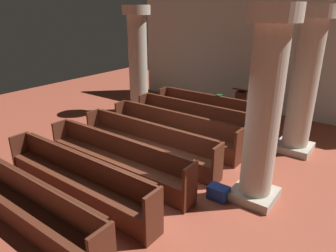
# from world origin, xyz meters

# --- Properties ---
(ground_plane) EXTENTS (19.20, 19.20, 0.00)m
(ground_plane) POSITION_xyz_m (0.00, 0.00, 0.00)
(ground_plane) COLOR #9E4733
(back_wall) EXTENTS (10.00, 0.16, 4.50)m
(back_wall) POSITION_xyz_m (0.00, 6.08, 2.25)
(back_wall) COLOR silver
(back_wall) RESTS_ON ground
(pew_row_0) EXTENTS (3.85, 0.47, 0.90)m
(pew_row_0) POSITION_xyz_m (-0.63, 3.85, 0.48)
(pew_row_0) COLOR #562819
(pew_row_0) RESTS_ON ground
(pew_row_1) EXTENTS (3.85, 0.46, 0.90)m
(pew_row_1) POSITION_xyz_m (-0.63, 2.80, 0.48)
(pew_row_1) COLOR #562819
(pew_row_1) RESTS_ON ground
(pew_row_2) EXTENTS (3.85, 0.47, 0.90)m
(pew_row_2) POSITION_xyz_m (-0.63, 1.76, 0.48)
(pew_row_2) COLOR #562819
(pew_row_2) RESTS_ON ground
(pew_row_3) EXTENTS (3.85, 0.46, 0.90)m
(pew_row_3) POSITION_xyz_m (-0.63, 0.71, 0.48)
(pew_row_3) COLOR #562819
(pew_row_3) RESTS_ON ground
(pew_row_4) EXTENTS (3.85, 0.46, 0.90)m
(pew_row_4) POSITION_xyz_m (-0.63, -0.34, 0.48)
(pew_row_4) COLOR #562819
(pew_row_4) RESTS_ON ground
(pew_row_5) EXTENTS (3.85, 0.47, 0.90)m
(pew_row_5) POSITION_xyz_m (-0.63, -1.39, 0.48)
(pew_row_5) COLOR #562819
(pew_row_5) RESTS_ON ground
(pew_row_6) EXTENTS (3.85, 0.46, 0.90)m
(pew_row_6) POSITION_xyz_m (-0.63, -2.43, 0.48)
(pew_row_6) COLOR #562819
(pew_row_6) RESTS_ON ground
(pillar_aisle_side) EXTENTS (0.92, 0.92, 3.57)m
(pillar_aisle_side) POSITION_xyz_m (2.11, 3.37, 1.86)
(pillar_aisle_side) COLOR #B6AD9A
(pillar_aisle_side) RESTS_ON ground
(pillar_far_side) EXTENTS (0.92, 0.92, 3.57)m
(pillar_far_side) POSITION_xyz_m (-3.31, 3.43, 1.86)
(pillar_far_side) COLOR #B6AD9A
(pillar_far_side) RESTS_ON ground
(pillar_aisle_rear) EXTENTS (0.87, 0.87, 3.57)m
(pillar_aisle_rear) POSITION_xyz_m (2.11, 0.66, 1.86)
(pillar_aisle_rear) COLOR #B6AD9A
(pillar_aisle_rear) RESTS_ON ground
(lectern) EXTENTS (0.48, 0.45, 1.08)m
(lectern) POSITION_xyz_m (-0.05, 4.73, 0.45)
(lectern) COLOR #492215
(lectern) RESTS_ON ground
(hymn_book) EXTENTS (0.15, 0.19, 0.04)m
(hymn_book) POSITION_xyz_m (-0.48, 4.04, 0.92)
(hymn_book) COLOR #194723
(hymn_book) RESTS_ON pew_row_0
(kneeler_box_blue) EXTENTS (0.39, 0.28, 0.26)m
(kneeler_box_blue) POSITION_xyz_m (1.55, 0.24, 0.13)
(kneeler_box_blue) COLOR navy
(kneeler_box_blue) RESTS_ON ground
(kneeler_box_navy) EXTENTS (0.42, 0.31, 0.21)m
(kneeler_box_navy) POSITION_xyz_m (1.48, 3.31, 0.11)
(kneeler_box_navy) COLOR navy
(kneeler_box_navy) RESTS_ON ground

